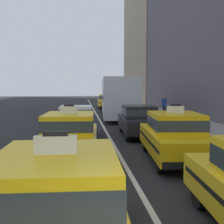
# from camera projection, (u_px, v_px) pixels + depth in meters

# --- Properties ---
(lane_stripe_left_right) EXTENTS (0.14, 80.00, 0.01)m
(lane_stripe_left_right) POSITION_uv_depth(u_px,v_px,m) (101.00, 122.00, 21.59)
(lane_stripe_left_right) COLOR silver
(lane_stripe_left_right) RESTS_ON ground
(sidewalk_curb) EXTENTS (4.00, 90.00, 0.15)m
(sidewalk_curb) POSITION_uv_depth(u_px,v_px,m) (202.00, 129.00, 17.21)
(sidewalk_curb) COLOR gray
(sidewalk_curb) RESTS_ON ground
(taxi_left_nearest) EXTENTS (1.92, 4.60, 1.96)m
(taxi_left_nearest) POSITION_uv_depth(u_px,v_px,m) (57.00, 208.00, 4.07)
(taxi_left_nearest) COLOR black
(taxi_left_nearest) RESTS_ON ground
(taxi_left_second) EXTENTS (2.04, 4.65, 1.96)m
(taxi_left_second) POSITION_uv_depth(u_px,v_px,m) (70.00, 136.00, 9.94)
(taxi_left_second) COLOR black
(taxi_left_second) RESTS_ON ground
(sedan_left_third) EXTENTS (1.90, 4.36, 1.58)m
(sedan_left_third) POSITION_uv_depth(u_px,v_px,m) (76.00, 120.00, 14.94)
(sedan_left_third) COLOR black
(sedan_left_third) RESTS_ON ground
(taxi_right_second) EXTENTS (2.14, 4.68, 1.96)m
(taxi_right_second) POSITION_uv_depth(u_px,v_px,m) (174.00, 135.00, 10.12)
(taxi_right_second) COLOR black
(taxi_right_second) RESTS_ON ground
(sedan_right_third) EXTENTS (1.91, 4.36, 1.58)m
(sedan_right_third) POSITION_uv_depth(u_px,v_px,m) (139.00, 120.00, 15.17)
(sedan_right_third) COLOR black
(sedan_right_third) RESTS_ON ground
(bus_right_fourth) EXTENTS (3.18, 11.33, 3.22)m
(bus_right_fourth) POSITION_uv_depth(u_px,v_px,m) (118.00, 95.00, 24.72)
(bus_right_fourth) COLOR black
(bus_right_fourth) RESTS_ON ground
(taxi_right_fifth) EXTENTS (1.82, 4.56, 1.96)m
(taxi_right_fifth) POSITION_uv_depth(u_px,v_px,m) (106.00, 101.00, 33.98)
(taxi_right_fifth) COLOR black
(taxi_right_fifth) RESTS_ON ground
(pedestrian_mid_block) EXTENTS (0.36, 0.24, 1.69)m
(pedestrian_mid_block) POSITION_uv_depth(u_px,v_px,m) (164.00, 106.00, 23.19)
(pedestrian_mid_block) COLOR #23232D
(pedestrian_mid_block) RESTS_ON sidewalk_curb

